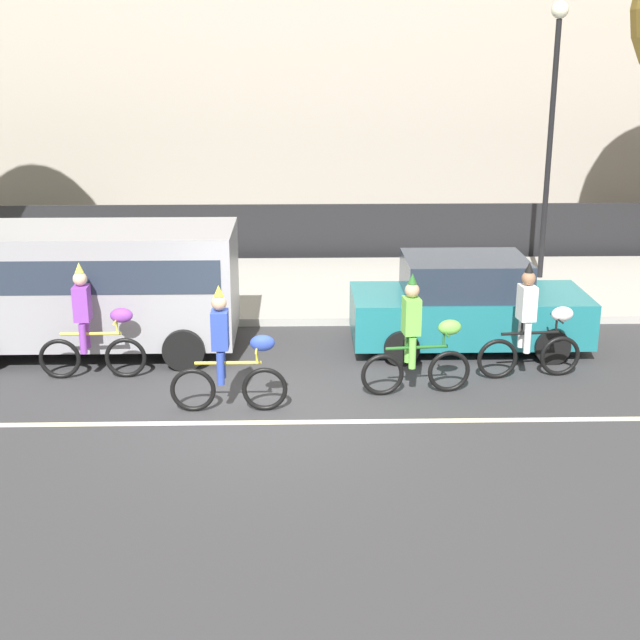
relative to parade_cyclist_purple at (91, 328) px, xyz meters
The scene contains 12 objects.
ground_plane 3.23m from the parade_cyclist_purple, 25.71° to the right, with size 80.00×80.00×0.00m, color #38383A.
road_centre_line 3.47m from the parade_cyclist_purple, 33.40° to the right, with size 36.00×0.14×0.01m, color beige.
sidewalk_curb 5.91m from the parade_cyclist_purple, 61.37° to the left, with size 60.00×5.00×0.15m, color #ADAAA3.
fence_line 8.52m from the parade_cyclist_purple, 70.75° to the left, with size 40.00×0.08×1.40m, color black.
building_backdrop 17.38m from the parade_cyclist_purple, 75.51° to the left, with size 28.00×8.00×6.76m, color #B2A899.
parade_cyclist_purple is the anchor object (origin of this frame).
parade_cyclist_cobalt 2.69m from the parade_cyclist_purple, 31.55° to the right, with size 1.72×0.50×1.92m.
parade_cyclist_lime 5.18m from the parade_cyclist_purple, ahead, with size 1.72×0.50×1.92m.
parade_cyclist_zebra 7.03m from the parade_cyclist_purple, ahead, with size 1.72×0.50×1.92m.
parked_van_grey 1.43m from the parade_cyclist_purple, 99.23° to the left, with size 5.00×2.22×2.18m.
parked_car_teal 6.42m from the parade_cyclist_purple, 12.16° to the left, with size 4.10×1.92×1.64m.
street_lamp_post 10.88m from the parade_cyclist_purple, 33.03° to the left, with size 0.36×0.36×5.86m.
Camera 1 is at (0.51, -12.22, 5.21)m, focal length 50.00 mm.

